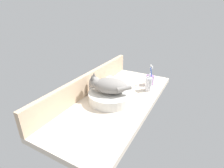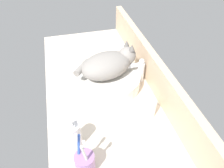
{
  "view_description": "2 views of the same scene",
  "coord_description": "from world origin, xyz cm",
  "views": [
    {
      "loc": [
        -104.84,
        -53.99,
        68.05
      ],
      "look_at": [
        2.36,
        4.49,
        11.33
      ],
      "focal_mm": 28.0,
      "sensor_mm": 36.0,
      "label": 1
    },
    {
      "loc": [
        79.04,
        -15.1,
        73.23
      ],
      "look_at": [
        6.26,
        3.29,
        8.82
      ],
      "focal_mm": 35.0,
      "sensor_mm": 36.0,
      "label": 2
    }
  ],
  "objects": [
    {
      "name": "ground_plane",
      "position": [
        0.0,
        0.0,
        -2.0
      ],
      "size": [
        125.87,
        54.51,
        4.0
      ],
      "primitive_type": "cube",
      "color": "beige"
    },
    {
      "name": "backsplash_panel",
      "position": [
        0.0,
        25.45,
        8.38
      ],
      "size": [
        125.87,
        3.6,
        16.77
      ],
      "primitive_type": "cube",
      "color": "#CCAD8C",
      "rests_on": "ground_plane"
    },
    {
      "name": "sink_basin",
      "position": [
        -3.26,
        2.86,
        3.57
      ],
      "size": [
        33.41,
        33.41,
        7.14
      ],
      "primitive_type": "cylinder",
      "color": "silver",
      "rests_on": "ground_plane"
    },
    {
      "name": "cat",
      "position": [
        -3.73,
        4.14,
        12.9
      ],
      "size": [
        23.63,
        31.7,
        14.0
      ],
      "color": "gray",
      "rests_on": "sink_basin"
    },
    {
      "name": "faucet",
      "position": [
        -2.89,
        19.52,
        7.3
      ],
      "size": [
        3.6,
        11.82,
        13.6
      ],
      "color": "silver",
      "rests_on": "ground_plane"
    },
    {
      "name": "soap_dispenser",
      "position": [
        27.69,
        -16.95,
        5.79
      ],
      "size": [
        5.79,
        5.79,
        14.64
      ],
      "color": "silver",
      "rests_on": "ground_plane"
    },
    {
      "name": "toothbrush_cup",
      "position": [
        39.34,
        -14.57,
        4.81
      ],
      "size": [
        6.91,
        6.91,
        18.7
      ],
      "color": "#996BA8",
      "rests_on": "ground_plane"
    },
    {
      "name": "water_glass",
      "position": [
        20.11,
        15.59,
        3.58
      ],
      "size": [
        7.1,
        7.1,
        8.15
      ],
      "color": "white",
      "rests_on": "ground_plane"
    }
  ]
}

